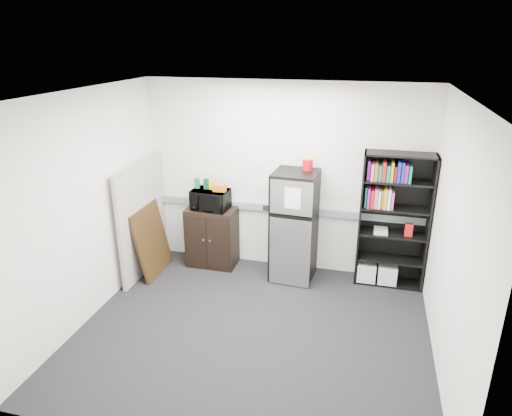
% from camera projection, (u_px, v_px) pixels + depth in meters
% --- Properties ---
extents(floor, '(4.00, 4.00, 0.00)m').
position_uv_depth(floor, '(253.00, 331.00, 5.32)').
color(floor, black).
rests_on(floor, ground).
extents(wall_back, '(4.00, 0.02, 2.70)m').
position_uv_depth(wall_back, '(284.00, 178.00, 6.44)').
color(wall_back, white).
rests_on(wall_back, floor).
extents(wall_right, '(0.02, 3.50, 2.70)m').
position_uv_depth(wall_right, '(453.00, 244.00, 4.38)').
color(wall_right, white).
rests_on(wall_right, floor).
extents(wall_left, '(0.02, 3.50, 2.70)m').
position_uv_depth(wall_left, '(87.00, 208.00, 5.31)').
color(wall_left, white).
rests_on(wall_left, floor).
extents(ceiling, '(4.00, 3.50, 0.02)m').
position_uv_depth(ceiling, '(252.00, 95.00, 4.37)').
color(ceiling, white).
rests_on(ceiling, wall_back).
extents(electrical_raceway, '(3.92, 0.05, 0.10)m').
position_uv_depth(electrical_raceway, '(283.00, 209.00, 6.57)').
color(electrical_raceway, gray).
rests_on(electrical_raceway, wall_back).
extents(wall_note, '(0.14, 0.00, 0.10)m').
position_uv_depth(wall_note, '(260.00, 163.00, 6.44)').
color(wall_note, white).
rests_on(wall_note, wall_back).
extents(bookshelf, '(0.90, 0.34, 1.85)m').
position_uv_depth(bookshelf, '(392.00, 218.00, 6.05)').
color(bookshelf, black).
rests_on(bookshelf, floor).
extents(cubicle_partition, '(0.06, 1.30, 1.62)m').
position_uv_depth(cubicle_partition, '(142.00, 218.00, 6.46)').
color(cubicle_partition, gray).
rests_on(cubicle_partition, floor).
extents(cabinet, '(0.71, 0.48, 0.89)m').
position_uv_depth(cabinet, '(212.00, 237.00, 6.76)').
color(cabinet, black).
rests_on(cabinet, floor).
extents(microwave, '(0.54, 0.39, 0.29)m').
position_uv_depth(microwave, '(210.00, 199.00, 6.54)').
color(microwave, black).
rests_on(microwave, cabinet).
extents(snack_box_a, '(0.07, 0.06, 0.15)m').
position_uv_depth(snack_box_a, '(197.00, 183.00, 6.54)').
color(snack_box_a, '#1B6034').
rests_on(snack_box_a, microwave).
extents(snack_box_b, '(0.08, 0.06, 0.15)m').
position_uv_depth(snack_box_b, '(206.00, 184.00, 6.51)').
color(snack_box_b, '#0B3422').
rests_on(snack_box_b, microwave).
extents(snack_box_c, '(0.07, 0.06, 0.14)m').
position_uv_depth(snack_box_c, '(212.00, 185.00, 6.49)').
color(snack_box_c, gold).
rests_on(snack_box_c, microwave).
extents(snack_bag, '(0.18, 0.11, 0.10)m').
position_uv_depth(snack_bag, '(220.00, 188.00, 6.42)').
color(snack_bag, '#C96814').
rests_on(snack_bag, microwave).
extents(refrigerator, '(0.62, 0.64, 1.55)m').
position_uv_depth(refrigerator, '(294.00, 226.00, 6.29)').
color(refrigerator, black).
rests_on(refrigerator, floor).
extents(coffee_can, '(0.14, 0.14, 0.19)m').
position_uv_depth(coffee_can, '(308.00, 163.00, 6.07)').
color(coffee_can, '#B10816').
rests_on(coffee_can, refrigerator).
extents(framed_poster, '(0.24, 0.78, 0.99)m').
position_uv_depth(framed_poster, '(152.00, 240.00, 6.51)').
color(framed_poster, black).
rests_on(framed_poster, floor).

